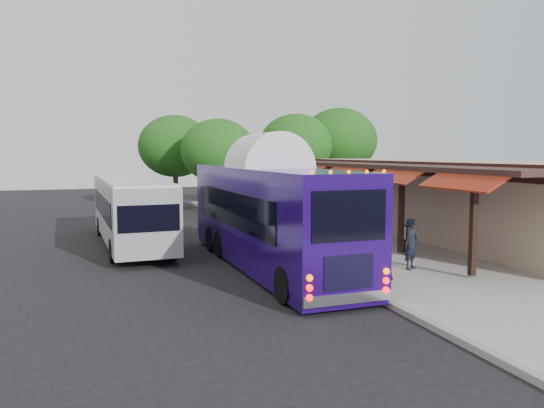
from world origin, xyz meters
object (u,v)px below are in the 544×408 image
object	(u,v)px
ped_d	(322,213)
sign_board	(405,234)
coach_bus	(268,210)
ped_a	(412,244)
ped_c	(317,211)
city_bus	(130,208)
ped_b	(379,248)

from	to	relation	value
ped_d	sign_board	size ratio (longest dim) A/B	1.63
coach_bus	sign_board	distance (m)	5.62
ped_a	sign_board	distance (m)	2.84
ped_a	ped_c	world-z (taller)	ped_c
ped_c	city_bus	bearing A→B (deg)	2.71
ped_d	coach_bus	bearing A→B (deg)	75.39
ped_d	sign_board	xyz separation A→B (m)	(0.66, -6.33, -0.15)
ped_c	ped_d	size ratio (longest dim) A/B	1.01
ped_c	ped_a	bearing A→B (deg)	83.40
ped_c	ped_d	distance (m)	0.63
ped_a	sign_board	world-z (taller)	ped_a
sign_board	coach_bus	bearing A→B (deg)	-162.55
coach_bus	ped_c	bearing A→B (deg)	53.82
ped_b	sign_board	xyz separation A→B (m)	(3.12, 3.48, -0.23)
coach_bus	ped_c	xyz separation A→B (m)	(4.85, 7.08, -0.94)
city_bus	coach_bus	bearing A→B (deg)	-59.05
sign_board	city_bus	bearing A→B (deg)	164.02
ped_a	ped_d	size ratio (longest dim) A/B	0.94
ped_a	ped_d	world-z (taller)	ped_d
ped_b	ped_c	xyz separation A→B (m)	(2.46, 10.44, -0.08)
coach_bus	ped_d	world-z (taller)	coach_bus
city_bus	ped_b	xyz separation A→B (m)	(6.62, -9.62, -0.46)
city_bus	ped_a	world-z (taller)	city_bus
coach_bus	ped_c	distance (m)	8.63
city_bus	ped_c	distance (m)	9.13
coach_bus	ped_d	xyz separation A→B (m)	(4.85, 6.45, -0.95)
coach_bus	ped_c	size ratio (longest dim) A/B	6.50
ped_c	ped_b	bearing A→B (deg)	74.26
ped_d	ped_c	bearing A→B (deg)	-67.65
ped_a	sign_board	bearing A→B (deg)	29.82
ped_a	ped_b	bearing A→B (deg)	177.03
ped_b	ped_d	world-z (taller)	ped_b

